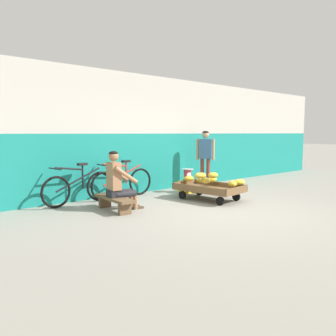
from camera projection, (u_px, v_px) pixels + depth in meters
ground_plane at (222, 212)px, 6.37m from camera, size 80.00×80.00×0.00m
back_wall at (135, 134)px, 8.36m from camera, size 16.00×0.30×2.89m
banana_cart at (209, 189)px, 7.46m from camera, size 1.02×1.54×0.36m
banana_pile at (210, 179)px, 7.45m from camera, size 0.84×1.43×0.27m
low_bench at (114, 201)px, 6.41m from camera, size 0.35×1.11×0.27m
vendor_seated at (118, 181)px, 6.42m from camera, size 0.71×0.53×1.14m
plastic_crate at (187, 186)px, 8.41m from camera, size 0.36×0.28×0.30m
weighing_scale at (187, 174)px, 8.37m from camera, size 0.30×0.30×0.29m
bicycle_near_left at (79, 187)px, 7.00m from camera, size 1.66×0.48×0.86m
bicycle_far_left at (123, 182)px, 7.72m from camera, size 1.66×0.48×0.86m
customer_adult at (205, 153)px, 8.96m from camera, size 0.36×0.40×1.53m
shopping_bag at (207, 188)px, 8.29m from camera, size 0.18×0.12×0.24m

